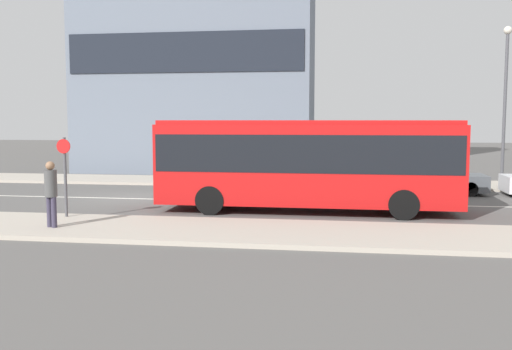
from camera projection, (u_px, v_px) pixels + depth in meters
The scene contains 9 objects.
ground_plane at pixel (129, 199), 22.66m from camera, with size 120.00×120.00×0.00m, color #595654.
sidewalk_near at pixel (48, 226), 16.51m from camera, with size 44.00×3.50×0.13m.
sidewalk_far at pixel (175, 180), 28.80m from camera, with size 44.00×3.50×0.13m.
lane_centerline at pixel (129, 198), 22.66m from camera, with size 41.80×0.16×0.01m.
city_bus at pixel (307, 159), 19.33m from camera, with size 10.06×2.65×3.11m.
parked_car_0 at pixel (435, 179), 24.16m from camera, with size 4.04×1.83×1.33m.
pedestrian_near_stop at pixel (51, 190), 15.83m from camera, with size 0.34×0.34×1.85m.
bus_stop_sign at pixel (65, 170), 17.53m from camera, with size 0.44×0.12×2.46m.
street_lamp at pixel (505, 90), 25.27m from camera, with size 0.36×0.36×7.09m.
Camera 1 is at (8.47, -21.41, 3.13)m, focal length 40.00 mm.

